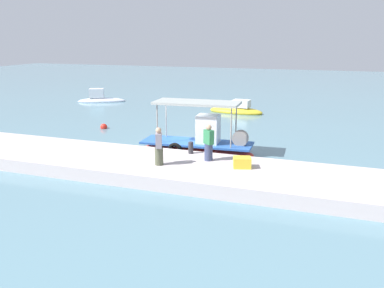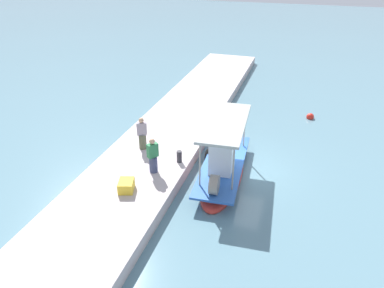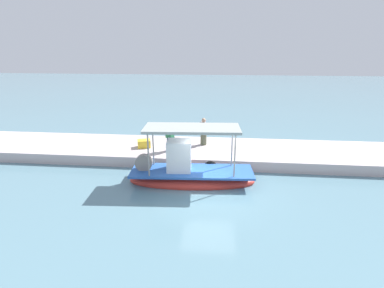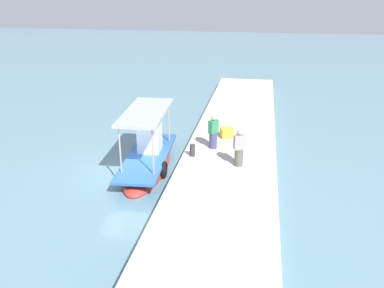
{
  "view_description": "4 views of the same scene",
  "coord_description": "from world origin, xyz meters",
  "px_view_note": "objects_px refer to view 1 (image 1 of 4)",
  "views": [
    {
      "loc": [
        7.6,
        -20.05,
        5.86
      ],
      "look_at": [
        1.14,
        -2.09,
        0.9
      ],
      "focal_mm": 38.4,
      "sensor_mm": 36.0,
      "label": 1
    },
    {
      "loc": [
        14.71,
        2.29,
        9.25
      ],
      "look_at": [
        0.55,
        -2.21,
        1.2
      ],
      "focal_mm": 33.97,
      "sensor_mm": 36.0,
      "label": 2
    },
    {
      "loc": [
        -0.45,
        12.38,
        6.14
      ],
      "look_at": [
        1.12,
        -3.17,
        1.09
      ],
      "focal_mm": 28.02,
      "sensor_mm": 36.0,
      "label": 3
    },
    {
      "loc": [
        -15.2,
        -5.5,
        7.74
      ],
      "look_at": [
        1.58,
        -2.53,
        1.03
      ],
      "focal_mm": 37.56,
      "sensor_mm": 36.0,
      "label": 4
    }
  ],
  "objects_px": {
    "fisherman_near_bollard": "(159,148)",
    "mooring_bollard": "(191,148)",
    "main_fishing_boat": "(199,145)",
    "moored_boat_near": "(101,100)",
    "fisherman_by_crate": "(209,144)",
    "cargo_crate": "(242,162)",
    "moored_boat_mid": "(237,110)",
    "marker_buoy": "(104,127)"
  },
  "relations": [
    {
      "from": "marker_buoy",
      "to": "moored_boat_mid",
      "type": "distance_m",
      "value": 11.13
    },
    {
      "from": "cargo_crate",
      "to": "marker_buoy",
      "type": "relative_size",
      "value": 1.59
    },
    {
      "from": "mooring_bollard",
      "to": "marker_buoy",
      "type": "bearing_deg",
      "value": 145.51
    },
    {
      "from": "cargo_crate",
      "to": "moored_boat_mid",
      "type": "height_order",
      "value": "moored_boat_mid"
    },
    {
      "from": "cargo_crate",
      "to": "moored_boat_near",
      "type": "bearing_deg",
      "value": 135.78
    },
    {
      "from": "moored_boat_near",
      "to": "moored_boat_mid",
      "type": "relative_size",
      "value": 0.99
    },
    {
      "from": "moored_boat_near",
      "to": "moored_boat_mid",
      "type": "xyz_separation_m",
      "value": [
        13.4,
        -1.33,
        -0.02
      ]
    },
    {
      "from": "mooring_bollard",
      "to": "fisherman_by_crate",
      "type": "bearing_deg",
      "value": -35.38
    },
    {
      "from": "main_fishing_boat",
      "to": "cargo_crate",
      "type": "bearing_deg",
      "value": -47.24
    },
    {
      "from": "main_fishing_boat",
      "to": "cargo_crate",
      "type": "relative_size",
      "value": 8.29
    },
    {
      "from": "fisherman_near_bollard",
      "to": "moored_boat_near",
      "type": "height_order",
      "value": "fisherman_near_bollard"
    },
    {
      "from": "fisherman_near_bollard",
      "to": "fisherman_by_crate",
      "type": "height_order",
      "value": "fisherman_near_bollard"
    },
    {
      "from": "cargo_crate",
      "to": "marker_buoy",
      "type": "distance_m",
      "value": 12.99
    },
    {
      "from": "fisherman_by_crate",
      "to": "mooring_bollard",
      "type": "distance_m",
      "value": 1.46
    },
    {
      "from": "main_fishing_boat",
      "to": "mooring_bollard",
      "type": "height_order",
      "value": "main_fishing_boat"
    },
    {
      "from": "fisherman_by_crate",
      "to": "cargo_crate",
      "type": "distance_m",
      "value": 1.78
    },
    {
      "from": "fisherman_near_bollard",
      "to": "mooring_bollard",
      "type": "bearing_deg",
      "value": 72.46
    },
    {
      "from": "marker_buoy",
      "to": "moored_boat_mid",
      "type": "xyz_separation_m",
      "value": [
        6.89,
        8.73,
        0.1
      ]
    },
    {
      "from": "mooring_bollard",
      "to": "moored_boat_mid",
      "type": "xyz_separation_m",
      "value": [
        -1.31,
        14.37,
        -0.66
      ]
    },
    {
      "from": "main_fishing_boat",
      "to": "marker_buoy",
      "type": "bearing_deg",
      "value": 155.26
    },
    {
      "from": "fisherman_near_bollard",
      "to": "marker_buoy",
      "type": "height_order",
      "value": "fisherman_near_bollard"
    },
    {
      "from": "main_fishing_boat",
      "to": "moored_boat_mid",
      "type": "distance_m",
      "value": 12.43
    },
    {
      "from": "marker_buoy",
      "to": "moored_boat_mid",
      "type": "relative_size",
      "value": 0.1
    },
    {
      "from": "mooring_bollard",
      "to": "fisherman_near_bollard",
      "type": "bearing_deg",
      "value": -107.54
    },
    {
      "from": "main_fishing_boat",
      "to": "marker_buoy",
      "type": "xyz_separation_m",
      "value": [
        -7.92,
        3.65,
        -0.38
      ]
    },
    {
      "from": "fisherman_near_bollard",
      "to": "moored_boat_near",
      "type": "distance_m",
      "value": 22.71
    },
    {
      "from": "fisherman_near_bollard",
      "to": "fisherman_by_crate",
      "type": "xyz_separation_m",
      "value": [
        1.8,
        1.32,
        -0.0
      ]
    },
    {
      "from": "cargo_crate",
      "to": "mooring_bollard",
      "type": "bearing_deg",
      "value": 154.75
    },
    {
      "from": "mooring_bollard",
      "to": "moored_boat_near",
      "type": "bearing_deg",
      "value": 133.13
    },
    {
      "from": "main_fishing_boat",
      "to": "moored_boat_mid",
      "type": "relative_size",
      "value": 1.34
    },
    {
      "from": "fisherman_by_crate",
      "to": "moored_boat_near",
      "type": "height_order",
      "value": "fisherman_by_crate"
    },
    {
      "from": "fisherman_near_bollard",
      "to": "mooring_bollard",
      "type": "height_order",
      "value": "fisherman_near_bollard"
    },
    {
      "from": "main_fishing_boat",
      "to": "mooring_bollard",
      "type": "xyz_separation_m",
      "value": [
        0.28,
        -1.99,
        0.38
      ]
    },
    {
      "from": "main_fishing_boat",
      "to": "moored_boat_near",
      "type": "relative_size",
      "value": 1.35
    },
    {
      "from": "fisherman_by_crate",
      "to": "cargo_crate",
      "type": "xyz_separation_m",
      "value": [
        1.63,
        -0.5,
        -0.52
      ]
    },
    {
      "from": "main_fishing_boat",
      "to": "fisherman_near_bollard",
      "type": "xyz_separation_m",
      "value": [
        -0.39,
        -4.11,
        0.84
      ]
    },
    {
      "from": "moored_boat_near",
      "to": "fisherman_near_bollard",
      "type": "bearing_deg",
      "value": -51.78
    },
    {
      "from": "main_fishing_boat",
      "to": "fisherman_by_crate",
      "type": "height_order",
      "value": "main_fishing_boat"
    },
    {
      "from": "fisherman_near_bollard",
      "to": "fisherman_by_crate",
      "type": "relative_size",
      "value": 1.0
    },
    {
      "from": "marker_buoy",
      "to": "moored_boat_near",
      "type": "relative_size",
      "value": 0.1
    },
    {
      "from": "fisherman_by_crate",
      "to": "marker_buoy",
      "type": "bearing_deg",
      "value": 145.4
    },
    {
      "from": "fisherman_near_bollard",
      "to": "mooring_bollard",
      "type": "relative_size",
      "value": 2.97
    }
  ]
}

